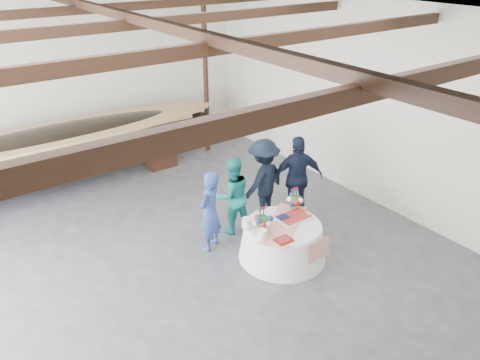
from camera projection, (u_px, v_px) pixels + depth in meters
floor at (187, 275)px, 8.61m from camera, size 10.00×12.00×0.01m
wall_back at (65, 85)px, 11.95m from camera, size 10.00×0.02×4.50m
wall_right at (381, 108)px, 10.21m from camera, size 0.02×12.00×4.50m
ceiling at (171, 19)px, 6.59m from camera, size 10.00×12.00×0.01m
pavilion_structure at (148, 46)px, 7.41m from camera, size 9.80×11.76×4.50m
longboat_display at (56, 150)px, 11.23m from camera, size 8.66×1.73×1.62m
banquet_table at (283, 241)px, 8.97m from camera, size 1.69×1.69×0.73m
tabletop_items at (279, 215)px, 8.83m from camera, size 1.60×1.34×0.40m
guest_woman_blue at (210, 211)px, 9.03m from camera, size 0.73×0.64×1.67m
guest_woman_teal at (232, 195)px, 9.60m from camera, size 0.94×0.80×1.68m
guest_man_left at (263, 180)px, 10.01m from camera, size 1.33×0.94×1.86m
guest_man_right at (298, 178)px, 10.09m from camera, size 1.20×0.91×1.90m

